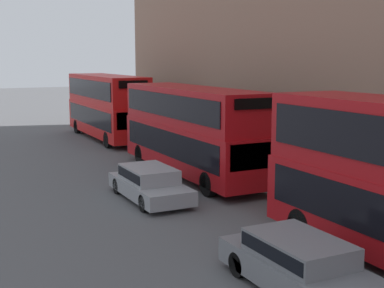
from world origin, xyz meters
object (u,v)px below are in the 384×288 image
object	(u,v)px
car_hatchback	(150,182)
bus_second_in_queue	(192,127)
bus_third_in_queue	(107,104)
car_dark_sedan	(300,264)
pedestrian	(194,142)

from	to	relation	value
car_hatchback	bus_second_in_queue	bearing A→B (deg)	42.40
bus_second_in_queue	car_hatchback	bearing A→B (deg)	-137.60
bus_third_in_queue	car_dark_sedan	bearing A→B (deg)	-97.66
car_hatchback	pedestrian	size ratio (longest dim) A/B	2.53
bus_second_in_queue	car_dark_sedan	world-z (taller)	bus_second_in_queue
bus_third_in_queue	pedestrian	xyz separation A→B (m)	(2.18, -8.76, -1.54)
bus_second_in_queue	bus_third_in_queue	xyz separation A→B (m)	(-0.00, 12.85, 0.09)
bus_second_in_queue	bus_third_in_queue	distance (m)	12.85
car_dark_sedan	pedestrian	bearing A→B (deg)	71.36
bus_third_in_queue	pedestrian	distance (m)	9.15
bus_second_in_queue	pedestrian	world-z (taller)	bus_second_in_queue
car_hatchback	bus_third_in_queue	bearing A→B (deg)	77.97
bus_second_in_queue	car_hatchback	size ratio (longest dim) A/B	2.33
bus_second_in_queue	bus_third_in_queue	size ratio (longest dim) A/B	1.01
car_hatchback	car_dark_sedan	bearing A→B (deg)	-90.00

